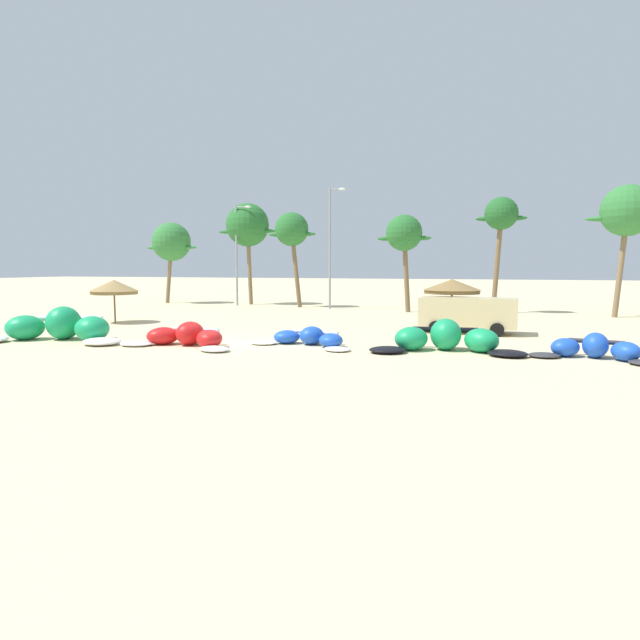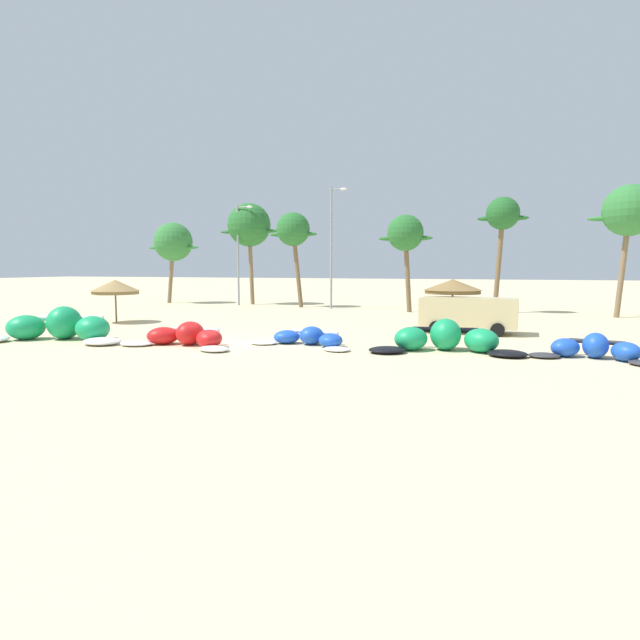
{
  "view_description": "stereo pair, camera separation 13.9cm",
  "coord_description": "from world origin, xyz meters",
  "px_view_note": "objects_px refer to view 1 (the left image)",
  "views": [
    {
      "loc": [
        11.45,
        -21.59,
        3.44
      ],
      "look_at": [
        3.79,
        2.0,
        1.0
      ],
      "focal_mm": 30.64,
      "sensor_mm": 36.0,
      "label": 1
    },
    {
      "loc": [
        11.59,
        -21.55,
        3.44
      ],
      "look_at": [
        3.79,
        2.0,
        1.0
      ],
      "focal_mm": 30.64,
      "sensor_mm": 36.0,
      "label": 2
    }
  ],
  "objects_px": {
    "kite_left": "(186,337)",
    "palm_center_left": "(404,234)",
    "kite_far_left": "(58,328)",
    "lamppost_west_center": "(331,243)",
    "beach_umbrella_middle": "(452,286)",
    "palm_left_of_gap": "(292,231)",
    "parked_van": "(466,312)",
    "beach_umbrella_near_van": "(114,287)",
    "kite_center": "(446,339)",
    "lamppost_west": "(238,250)",
    "kite_left_of_center": "(309,338)",
    "palm_leftmost": "(171,242)",
    "palm_center_right": "(501,217)",
    "palm_left": "(248,226)",
    "palm_right_of_gap": "(628,212)",
    "kite_right_of_center": "(595,349)"
  },
  "relations": [
    {
      "from": "kite_right_of_center",
      "to": "palm_leftmost",
      "type": "height_order",
      "value": "palm_leftmost"
    },
    {
      "from": "beach_umbrella_near_van",
      "to": "palm_center_left",
      "type": "height_order",
      "value": "palm_center_left"
    },
    {
      "from": "palm_left_of_gap",
      "to": "palm_center_left",
      "type": "relative_size",
      "value": 1.09
    },
    {
      "from": "palm_left_of_gap",
      "to": "lamppost_west_center",
      "type": "distance_m",
      "value": 3.89
    },
    {
      "from": "parked_van",
      "to": "lamppost_west",
      "type": "relative_size",
      "value": 0.56
    },
    {
      "from": "palm_left_of_gap",
      "to": "palm_center_left",
      "type": "xyz_separation_m",
      "value": [
        9.8,
        -2.06,
        -0.6
      ]
    },
    {
      "from": "palm_center_left",
      "to": "palm_right_of_gap",
      "type": "xyz_separation_m",
      "value": [
        14.86,
        0.09,
        1.23
      ]
    },
    {
      "from": "kite_left_of_center",
      "to": "palm_left_of_gap",
      "type": "distance_m",
      "value": 23.54
    },
    {
      "from": "kite_left_of_center",
      "to": "beach_umbrella_middle",
      "type": "bearing_deg",
      "value": 58.08
    },
    {
      "from": "beach_umbrella_middle",
      "to": "palm_center_left",
      "type": "height_order",
      "value": "palm_center_left"
    },
    {
      "from": "kite_far_left",
      "to": "kite_center",
      "type": "height_order",
      "value": "kite_far_left"
    },
    {
      "from": "palm_center_right",
      "to": "palm_center_left",
      "type": "bearing_deg",
      "value": -169.14
    },
    {
      "from": "kite_left_of_center",
      "to": "palm_center_left",
      "type": "bearing_deg",
      "value": 86.91
    },
    {
      "from": "kite_far_left",
      "to": "palm_left_of_gap",
      "type": "height_order",
      "value": "palm_left_of_gap"
    },
    {
      "from": "kite_left",
      "to": "palm_center_right",
      "type": "height_order",
      "value": "palm_center_right"
    },
    {
      "from": "palm_left",
      "to": "lamppost_west",
      "type": "bearing_deg",
      "value": -99.13
    },
    {
      "from": "kite_far_left",
      "to": "lamppost_west_center",
      "type": "height_order",
      "value": "lamppost_west_center"
    },
    {
      "from": "palm_right_of_gap",
      "to": "lamppost_west_center",
      "type": "xyz_separation_m",
      "value": [
        -21.0,
        1.22,
        -1.7
      ]
    },
    {
      "from": "kite_left",
      "to": "palm_left",
      "type": "relative_size",
      "value": 0.62
    },
    {
      "from": "kite_far_left",
      "to": "palm_right_of_gap",
      "type": "relative_size",
      "value": 0.85
    },
    {
      "from": "lamppost_west_center",
      "to": "palm_leftmost",
      "type": "bearing_deg",
      "value": 173.07
    },
    {
      "from": "kite_left_of_center",
      "to": "palm_left",
      "type": "distance_m",
      "value": 27.68
    },
    {
      "from": "beach_umbrella_middle",
      "to": "palm_center_left",
      "type": "distance_m",
      "value": 11.67
    },
    {
      "from": "kite_left_of_center",
      "to": "palm_leftmost",
      "type": "xyz_separation_m",
      "value": [
        -21.28,
        22.18,
        5.36
      ]
    },
    {
      "from": "palm_right_of_gap",
      "to": "lamppost_west",
      "type": "relative_size",
      "value": 1.01
    },
    {
      "from": "palm_center_right",
      "to": "kite_center",
      "type": "bearing_deg",
      "value": -95.79
    },
    {
      "from": "palm_leftmost",
      "to": "lamppost_west",
      "type": "distance_m",
      "value": 7.29
    },
    {
      "from": "kite_left_of_center",
      "to": "palm_center_right",
      "type": "xyz_separation_m",
      "value": [
        7.9,
        20.23,
        6.75
      ]
    },
    {
      "from": "parked_van",
      "to": "palm_left",
      "type": "xyz_separation_m",
      "value": [
        -20.11,
        16.32,
        6.02
      ]
    },
    {
      "from": "palm_left",
      "to": "parked_van",
      "type": "bearing_deg",
      "value": -39.05
    },
    {
      "from": "kite_left",
      "to": "palm_center_left",
      "type": "height_order",
      "value": "palm_center_left"
    },
    {
      "from": "kite_center",
      "to": "lamppost_west",
      "type": "bearing_deg",
      "value": 133.14
    },
    {
      "from": "kite_left_of_center",
      "to": "palm_right_of_gap",
      "type": "bearing_deg",
      "value": 50.1
    },
    {
      "from": "kite_far_left",
      "to": "kite_left_of_center",
      "type": "distance_m",
      "value": 11.8
    },
    {
      "from": "beach_umbrella_near_van",
      "to": "palm_leftmost",
      "type": "relative_size",
      "value": 0.39
    },
    {
      "from": "kite_center",
      "to": "palm_center_right",
      "type": "relative_size",
      "value": 0.75
    },
    {
      "from": "lamppost_west",
      "to": "beach_umbrella_middle",
      "type": "bearing_deg",
      "value": -33.27
    },
    {
      "from": "beach_umbrella_middle",
      "to": "lamppost_west_center",
      "type": "bearing_deg",
      "value": 132.31
    },
    {
      "from": "kite_left_of_center",
      "to": "palm_leftmost",
      "type": "relative_size",
      "value": 0.67
    },
    {
      "from": "palm_leftmost",
      "to": "kite_center",
      "type": "bearing_deg",
      "value": -39.04
    },
    {
      "from": "lamppost_west_center",
      "to": "palm_left",
      "type": "bearing_deg",
      "value": 162.33
    },
    {
      "from": "kite_center",
      "to": "palm_left_of_gap",
      "type": "relative_size",
      "value": 0.8
    },
    {
      "from": "parked_van",
      "to": "palm_right_of_gap",
      "type": "relative_size",
      "value": 0.55
    },
    {
      "from": "beach_umbrella_middle",
      "to": "palm_center_right",
      "type": "relative_size",
      "value": 0.37
    },
    {
      "from": "kite_far_left",
      "to": "parked_van",
      "type": "distance_m",
      "value": 19.94
    },
    {
      "from": "parked_van",
      "to": "beach_umbrella_near_van",
      "type": "bearing_deg",
      "value": -176.61
    },
    {
      "from": "kite_center",
      "to": "palm_center_left",
      "type": "bearing_deg",
      "value": 104.48
    },
    {
      "from": "kite_left",
      "to": "palm_right_of_gap",
      "type": "height_order",
      "value": "palm_right_of_gap"
    },
    {
      "from": "kite_left",
      "to": "lamppost_west_center",
      "type": "bearing_deg",
      "value": 90.31
    },
    {
      "from": "palm_leftmost",
      "to": "lamppost_west",
      "type": "xyz_separation_m",
      "value": [
        7.21,
        -0.74,
        -0.79
      ]
    }
  ]
}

